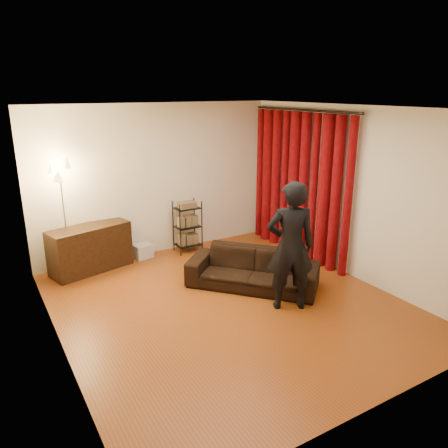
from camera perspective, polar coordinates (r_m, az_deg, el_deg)
floor at (r=6.30m, az=0.62°, el=-10.45°), size 5.00×5.00×0.00m
ceiling at (r=5.58m, az=0.71°, el=14.91°), size 5.00×5.00×0.00m
wall_back at (r=7.98m, az=-8.74°, el=5.68°), size 5.00×0.00×5.00m
wall_front at (r=4.00m, az=19.71°, el=-7.12°), size 5.00×0.00×5.00m
wall_left at (r=5.06m, az=-21.71°, el=-2.22°), size 0.00×5.00×5.00m
wall_right at (r=7.19m, az=16.23°, el=3.90°), size 0.00×5.00×5.00m
curtain_rod at (r=7.76m, az=10.31°, el=14.45°), size 0.04×2.65×0.04m
curtain at (r=7.91m, az=9.69°, el=4.98°), size 0.22×2.65×2.55m
sofa at (r=6.72m, az=3.77°, el=-5.91°), size 1.88×1.97×0.57m
person at (r=5.94m, az=8.68°, el=-2.90°), size 0.78×0.68×1.80m
media_cabinet at (r=7.60m, az=-17.06°, el=-3.08°), size 1.40×0.81×0.77m
storage_boxes at (r=8.01m, az=-10.49°, el=-3.48°), size 0.36×0.32×0.26m
wire_shelf at (r=8.10m, az=-4.79°, el=-0.33°), size 0.46×0.34×0.97m
floor_lamp at (r=7.33m, az=-20.07°, el=0.38°), size 0.37×0.37×1.86m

